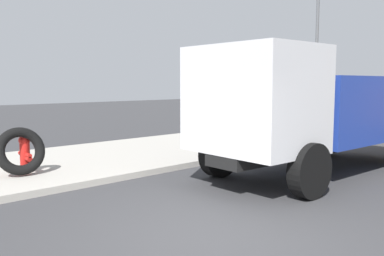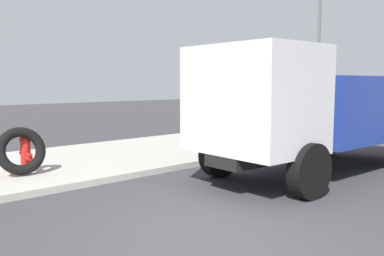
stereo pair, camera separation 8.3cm
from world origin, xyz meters
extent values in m
plane|color=#38383A|center=(0.00, 0.00, 0.00)|extent=(80.00, 80.00, 0.00)
cube|color=#ADA89E|center=(0.00, 6.50, 0.07)|extent=(36.00, 5.00, 0.15)
cylinder|color=red|center=(-0.36, 5.72, 0.50)|extent=(0.23, 0.23, 0.70)
sphere|color=red|center=(-0.36, 5.72, 0.91)|extent=(0.26, 0.26, 0.26)
cylinder|color=red|center=(-0.36, 5.52, 0.58)|extent=(0.10, 0.18, 0.10)
cylinder|color=red|center=(-0.36, 5.93, 0.58)|extent=(0.10, 0.18, 0.10)
cylinder|color=red|center=(-0.36, 5.52, 0.50)|extent=(0.12, 0.18, 0.12)
torus|color=black|center=(-0.54, 5.49, 0.71)|extent=(1.15, 0.62, 1.12)
cube|color=#1E3899|center=(6.47, 1.38, 1.60)|extent=(4.91, 2.72, 1.60)
cube|color=silver|center=(2.88, 1.54, 1.90)|extent=(2.11, 2.59, 2.20)
cube|color=black|center=(5.38, 1.43, 0.67)|extent=(7.03, 1.22, 0.24)
cylinder|color=black|center=(3.02, 0.29, 0.55)|extent=(1.11, 0.35, 1.10)
cylinder|color=black|center=(3.14, 2.78, 0.55)|extent=(1.11, 0.35, 1.10)
cylinder|color=black|center=(7.73, 2.57, 0.55)|extent=(1.11, 0.35, 1.10)
cylinder|color=#595B5E|center=(10.96, 4.85, 2.99)|extent=(0.12, 0.12, 5.67)
camera|label=1|loc=(-4.00, -3.87, 2.24)|focal=38.59mm
camera|label=2|loc=(-3.94, -3.92, 2.24)|focal=38.59mm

